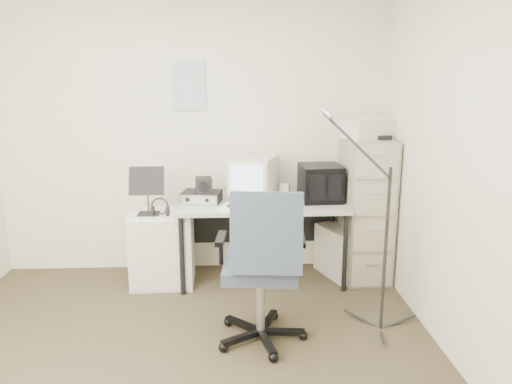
{
  "coord_description": "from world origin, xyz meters",
  "views": [
    {
      "loc": [
        0.36,
        -2.86,
        1.87
      ],
      "look_at": [
        0.55,
        0.95,
        0.95
      ],
      "focal_mm": 35.0,
      "sensor_mm": 36.0,
      "label": 1
    }
  ],
  "objects_px": {
    "side_cart": "(162,248)",
    "desk": "(262,241)",
    "filing_cabinet": "(365,209)",
    "office_chair": "(261,265)"
  },
  "relations": [
    {
      "from": "side_cart",
      "to": "desk",
      "type": "bearing_deg",
      "value": 2.41
    },
    {
      "from": "filing_cabinet",
      "to": "side_cart",
      "type": "relative_size",
      "value": 1.93
    },
    {
      "from": "filing_cabinet",
      "to": "office_chair",
      "type": "relative_size",
      "value": 1.14
    },
    {
      "from": "office_chair",
      "to": "filing_cabinet",
      "type": "bearing_deg",
      "value": 52.36
    },
    {
      "from": "side_cart",
      "to": "filing_cabinet",
      "type": "bearing_deg",
      "value": 1.69
    },
    {
      "from": "filing_cabinet",
      "to": "desk",
      "type": "distance_m",
      "value": 0.99
    },
    {
      "from": "office_chair",
      "to": "side_cart",
      "type": "bearing_deg",
      "value": 133.82
    },
    {
      "from": "desk",
      "to": "filing_cabinet",
      "type": "bearing_deg",
      "value": 1.81
    },
    {
      "from": "desk",
      "to": "office_chair",
      "type": "distance_m",
      "value": 1.1
    },
    {
      "from": "desk",
      "to": "side_cart",
      "type": "xyz_separation_m",
      "value": [
        -0.9,
        -0.05,
        -0.03
      ]
    }
  ]
}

